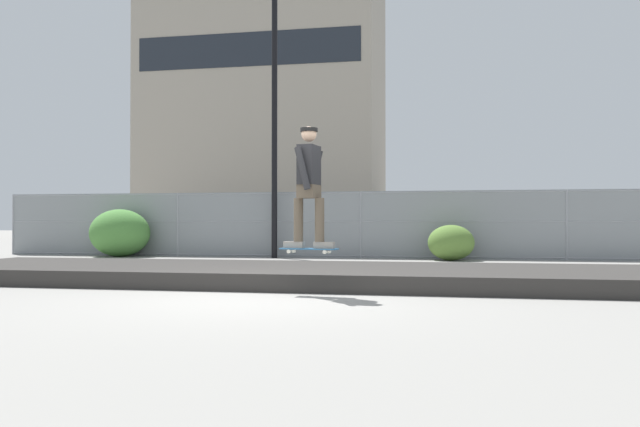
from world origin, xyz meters
TOP-DOWN VIEW (x-y plane):
  - ground_plane at (0.00, 0.00)m, footprint 120.00×120.00m
  - gravel_berm at (0.00, 2.39)m, footprint 12.99×3.29m
  - skateboard at (0.51, 0.54)m, footprint 0.82×0.32m
  - skater at (0.51, 0.54)m, footprint 0.73×0.61m
  - chain_fence at (0.00, 9.73)m, footprint 21.67×0.06m
  - street_lamp at (-2.38, 9.38)m, footprint 0.44×0.44m
  - parked_car_near at (-4.82, 12.43)m, footprint 4.44×2.03m
  - parked_car_mid at (0.84, 12.35)m, footprint 4.53×2.22m
  - parked_car_far at (6.54, 12.08)m, footprint 4.41×1.97m
  - library_building at (-12.03, 42.41)m, footprint 18.28×10.47m
  - shrub_left at (-6.94, 9.18)m, footprint 1.77×1.45m
  - shrub_center at (2.44, 9.06)m, footprint 1.20×0.98m

SIDE VIEW (x-z plane):
  - ground_plane at x=0.00m, z-range 0.00..0.00m
  - gravel_berm at x=0.00m, z-range 0.00..0.26m
  - shrub_center at x=2.44m, z-range 0.00..0.92m
  - skateboard at x=0.51m, z-range 0.59..0.66m
  - shrub_left at x=-6.94m, z-range 0.00..1.37m
  - parked_car_near at x=-4.82m, z-range 0.01..1.67m
  - parked_car_mid at x=0.84m, z-range 0.01..1.67m
  - parked_car_far at x=6.54m, z-range 0.01..1.67m
  - chain_fence at x=0.00m, z-range 0.01..1.86m
  - skater at x=0.51m, z-range 0.75..2.41m
  - street_lamp at x=-2.38m, z-range 0.86..8.50m
  - library_building at x=-12.03m, z-range 0.00..21.90m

